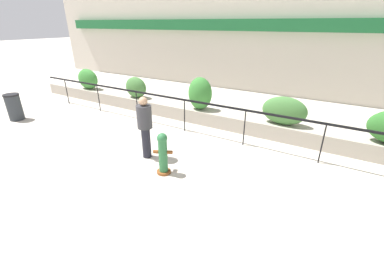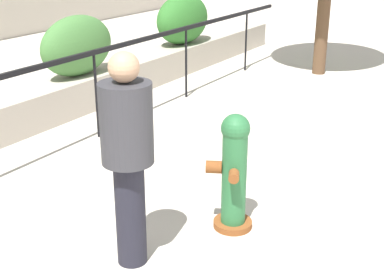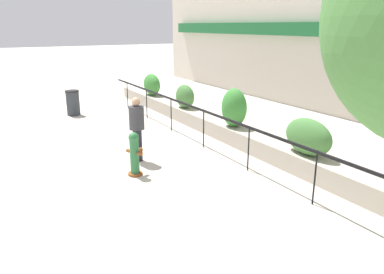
{
  "view_description": "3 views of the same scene",
  "coord_description": "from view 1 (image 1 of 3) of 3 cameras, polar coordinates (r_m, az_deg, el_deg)",
  "views": [
    {
      "loc": [
        4.5,
        -2.04,
        3.46
      ],
      "look_at": [
        1.14,
        3.5,
        0.57
      ],
      "focal_mm": 24.0,
      "sensor_mm": 36.0,
      "label": 1
    },
    {
      "loc": [
        -2.79,
        0.4,
        2.5
      ],
      "look_at": [
        1.08,
        2.8,
        0.76
      ],
      "focal_mm": 50.0,
      "sensor_mm": 36.0,
      "label": 2
    },
    {
      "loc": [
        9.09,
        -0.66,
        3.5
      ],
      "look_at": [
        1.31,
        3.76,
        0.83
      ],
      "focal_mm": 35.0,
      "sensor_mm": 36.0,
      "label": 3
    }
  ],
  "objects": [
    {
      "name": "ground_plane",
      "position": [
        6.03,
        -28.54,
        -14.35
      ],
      "size": [
        120.0,
        120.0,
        0.0
      ],
      "primitive_type": "plane",
      "color": "beige"
    },
    {
      "name": "building_facade",
      "position": [
        14.74,
        14.85,
        25.38
      ],
      "size": [
        30.0,
        1.36,
        8.0
      ],
      "color": "beige",
      "rests_on": "ground"
    },
    {
      "name": "planter_wall_low",
      "position": [
        9.76,
        1.86,
        4.83
      ],
      "size": [
        18.0,
        0.7,
        0.5
      ],
      "primitive_type": "cube",
      "color": "#ADA393",
      "rests_on": "ground"
    },
    {
      "name": "fence_railing_segment",
      "position": [
        8.63,
        -1.71,
        7.59
      ],
      "size": [
        15.0,
        0.05,
        1.15
      ],
      "color": "black",
      "rests_on": "ground"
    },
    {
      "name": "hedge_bush_0",
      "position": [
        13.66,
        -22.14,
        11.86
      ],
      "size": [
        1.21,
        0.6,
        0.95
      ],
      "primitive_type": "ellipsoid",
      "color": "#387F33",
      "rests_on": "planter_wall_low"
    },
    {
      "name": "hedge_bush_1",
      "position": [
        11.4,
        -12.36,
        10.73
      ],
      "size": [
        1.03,
        0.58,
        0.88
      ],
      "primitive_type": "ellipsoid",
      "color": "#427538",
      "rests_on": "planter_wall_low"
    },
    {
      "name": "hedge_bush_2",
      "position": [
        9.53,
        1.8,
        9.65
      ],
      "size": [
        0.91,
        0.7,
        1.18
      ],
      "primitive_type": "ellipsoid",
      "color": "#387F33",
      "rests_on": "planter_wall_low"
    },
    {
      "name": "hedge_bush_3",
      "position": [
        8.56,
        19.81,
        5.52
      ],
      "size": [
        1.38,
        0.58,
        0.89
      ],
      "primitive_type": "ellipsoid",
      "color": "#427538",
      "rests_on": "planter_wall_low"
    },
    {
      "name": "fire_hydrant",
      "position": [
        6.3,
        -6.47,
        -3.59
      ],
      "size": [
        0.47,
        0.48,
        1.08
      ],
      "color": "brown",
      "rests_on": "ground"
    },
    {
      "name": "pedestrian",
      "position": [
        6.97,
        -10.44,
        2.86
      ],
      "size": [
        0.47,
        0.47,
        1.73
      ],
      "color": "black",
      "rests_on": "ground"
    },
    {
      "name": "trash_bin",
      "position": [
        12.02,
        -34.78,
        5.5
      ],
      "size": [
        0.55,
        0.55,
        1.01
      ],
      "color": "#2D3338",
      "rests_on": "ground"
    }
  ]
}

